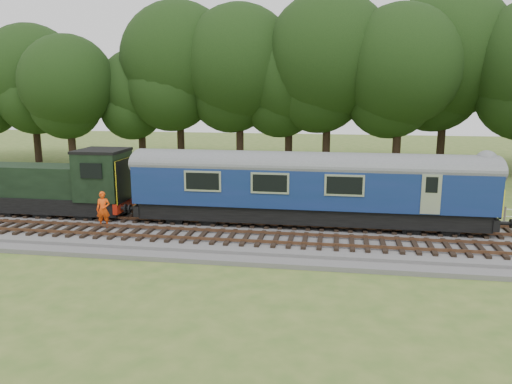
# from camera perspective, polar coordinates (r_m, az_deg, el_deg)

# --- Properties ---
(ground) EXTENTS (120.00, 120.00, 0.00)m
(ground) POSITION_cam_1_polar(r_m,az_deg,el_deg) (25.34, -2.07, -5.02)
(ground) COLOR #426324
(ground) RESTS_ON ground
(ballast) EXTENTS (70.00, 7.00, 0.35)m
(ballast) POSITION_cam_1_polar(r_m,az_deg,el_deg) (25.29, -2.08, -4.64)
(ballast) COLOR #4C4C4F
(ballast) RESTS_ON ground
(track_north) EXTENTS (67.20, 2.40, 0.21)m
(track_north) POSITION_cam_1_polar(r_m,az_deg,el_deg) (26.55, -1.49, -3.30)
(track_north) COLOR black
(track_north) RESTS_ON ballast
(track_south) EXTENTS (67.20, 2.40, 0.21)m
(track_south) POSITION_cam_1_polar(r_m,az_deg,el_deg) (23.72, -2.84, -5.15)
(track_south) COLOR black
(track_south) RESTS_ON ballast
(fence) EXTENTS (64.00, 0.12, 1.00)m
(fence) POSITION_cam_1_polar(r_m,az_deg,el_deg) (29.60, -0.37, -2.55)
(fence) COLOR #6B6054
(fence) RESTS_ON ground
(tree_line) EXTENTS (70.00, 8.00, 18.00)m
(tree_line) POSITION_cam_1_polar(r_m,az_deg,el_deg) (46.62, 3.22, 2.66)
(tree_line) COLOR black
(tree_line) RESTS_ON ground
(dmu_railcar) EXTENTS (18.05, 2.86, 3.88)m
(dmu_railcar) POSITION_cam_1_polar(r_m,az_deg,el_deg) (25.66, 6.02, 1.13)
(dmu_railcar) COLOR black
(dmu_railcar) RESTS_ON ground
(shunter_loco) EXTENTS (8.91, 2.60, 3.38)m
(shunter_loco) POSITION_cam_1_polar(r_m,az_deg,el_deg) (29.94, -21.67, 0.64)
(shunter_loco) COLOR black
(shunter_loco) RESTS_ON ground
(worker) EXTENTS (0.77, 0.60, 1.86)m
(worker) POSITION_cam_1_polar(r_m,az_deg,el_deg) (26.48, -17.06, -1.93)
(worker) COLOR #FF4B0D
(worker) RESTS_ON ballast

